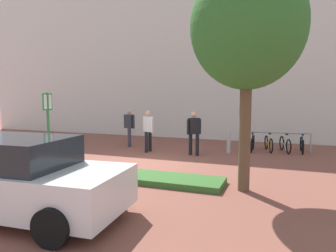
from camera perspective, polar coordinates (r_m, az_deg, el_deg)
name	(u,v)px	position (r m, az deg, el deg)	size (l,w,h in m)	color
ground_plane	(144,164)	(10.67, -4.57, -7.00)	(60.00, 60.00, 0.00)	brown
building_facade	(198,46)	(17.34, 5.64, 14.52)	(28.00, 1.20, 10.00)	silver
planter_strip	(104,173)	(9.27, -11.84, -8.56)	(7.00, 1.10, 0.16)	#336028
tree_sidewalk	(248,27)	(7.81, 14.54, 17.33)	(2.71, 2.71, 5.46)	brown
parking_sign_post	(48,120)	(10.20, -21.36, 1.06)	(0.08, 0.36, 2.43)	#2D7238
bike_at_sign	(50,158)	(10.49, -21.00, -5.64)	(1.64, 0.56, 0.86)	black
bike_rack_cluster	(277,143)	(13.62, 19.54, -3.04)	(2.65, 1.78, 0.83)	#99999E
bollard_steel	(229,142)	(12.75, 11.20, -2.93)	(0.16, 0.16, 0.90)	#ADADB2
person_shirt_white	(148,128)	(12.72, -3.70, -0.43)	(0.52, 0.48, 1.72)	black
person_suited_navy	(129,125)	(14.17, -7.21, 0.17)	(0.60, 0.43, 1.72)	#383342
person_suited_dark	(194,130)	(11.99, 4.84, -0.82)	(0.47, 0.45, 1.72)	black
car_white_hatch	(15,177)	(6.76, -26.49, -8.51)	(4.41, 2.25, 1.54)	silver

